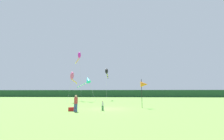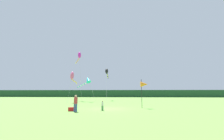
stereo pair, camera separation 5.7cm
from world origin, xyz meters
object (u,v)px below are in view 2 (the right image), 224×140
at_px(cooler_box, 71,109).
at_px(kite_magenta, 79,56).
at_px(person_child, 102,105).
at_px(person_adult, 76,102).
at_px(banner_flag_pole, 144,85).
at_px(kite_cyan, 87,80).
at_px(kite_rainbow, 73,77).
at_px(kite_black, 107,72).

distance_m(cooler_box, kite_magenta, 21.96).
xyz_separation_m(person_child, kite_magenta, (-8.13, 17.98, 10.14)).
relative_size(person_adult, banner_flag_pole, 0.46).
xyz_separation_m(cooler_box, banner_flag_pole, (8.13, 3.54, 2.73)).
height_order(cooler_box, banner_flag_pole, banner_flag_pole).
xyz_separation_m(person_adult, person_child, (2.58, 1.21, -0.34)).
bearing_deg(kite_magenta, banner_flag_pole, -49.06).
xyz_separation_m(banner_flag_pole, kite_cyan, (-10.27, 12.19, 1.61)).
height_order(kite_cyan, kite_rainbow, kite_rainbow).
bearing_deg(kite_magenta, kite_rainbow, -83.93).
height_order(cooler_box, kite_magenta, kite_magenta).
height_order(cooler_box, kite_black, kite_black).
height_order(person_child, kite_rainbow, kite_rainbow).
bearing_deg(person_adult, cooler_box, 135.79).
distance_m(person_adult, person_child, 2.87).
distance_m(cooler_box, kite_cyan, 16.45).
distance_m(person_child, kite_rainbow, 14.65).
bearing_deg(person_child, person_adult, -154.83).
bearing_deg(kite_black, person_child, -85.54).
relative_size(kite_cyan, kite_rainbow, 0.98).
relative_size(person_child, kite_cyan, 0.18).
height_order(kite_black, kite_rainbow, kite_black).
distance_m(person_adult, kite_magenta, 22.26).
relative_size(person_adult, person_child, 1.56).
relative_size(person_adult, cooler_box, 2.85).
bearing_deg(person_child, cooler_box, -168.81).
bearing_deg(person_child, kite_rainbow, 122.32).
distance_m(cooler_box, banner_flag_pole, 9.28).
xyz_separation_m(cooler_box, kite_magenta, (-4.95, 18.61, 10.54)).
bearing_deg(banner_flag_pole, person_child, -149.54).
bearing_deg(banner_flag_pole, cooler_box, -156.48).
distance_m(kite_cyan, kite_rainbow, 3.95).
bearing_deg(kite_cyan, kite_black, 51.09).
distance_m(banner_flag_pole, kite_rainbow, 15.42).
xyz_separation_m(cooler_box, kite_cyan, (-2.14, 15.73, 4.34)).
bearing_deg(kite_rainbow, person_adult, -69.43).
bearing_deg(kite_rainbow, kite_black, 53.35).
relative_size(kite_magenta, kite_rainbow, 1.95).
relative_size(person_adult, kite_cyan, 0.28).
xyz_separation_m(person_child, cooler_box, (-3.18, -0.63, -0.40)).
xyz_separation_m(person_adult, kite_black, (1.04, 21.00, 6.01)).
xyz_separation_m(kite_black, kite_rainbow, (-5.93, -7.97, -1.95)).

